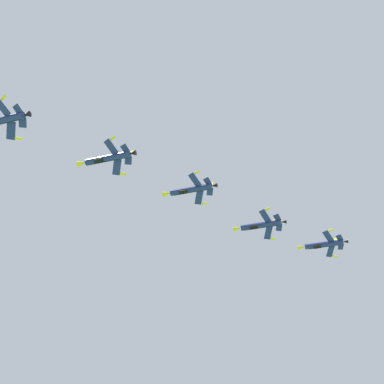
{
  "coord_description": "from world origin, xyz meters",
  "views": [
    {
      "loc": [
        -1.68,
        0.41,
        1.63
      ],
      "look_at": [
        -0.96,
        101.39,
        75.74
      ],
      "focal_mm": 42.52,
      "sensor_mm": 36.0,
      "label": 1
    }
  ],
  "objects_px": {
    "fighter_jet_left_outer": "(260,225)",
    "fighter_jet_right_outer": "(323,245)",
    "fighter_jet_left_wing": "(107,158)",
    "fighter_jet_right_wing": "(190,190)"
  },
  "relations": [
    {
      "from": "fighter_jet_right_wing",
      "to": "fighter_jet_left_outer",
      "type": "height_order",
      "value": "fighter_jet_right_wing"
    },
    {
      "from": "fighter_jet_right_wing",
      "to": "fighter_jet_left_outer",
      "type": "bearing_deg",
      "value": -42.76
    },
    {
      "from": "fighter_jet_left_wing",
      "to": "fighter_jet_right_wing",
      "type": "height_order",
      "value": "fighter_jet_right_wing"
    },
    {
      "from": "fighter_jet_right_wing",
      "to": "fighter_jet_right_outer",
      "type": "height_order",
      "value": "fighter_jet_right_wing"
    },
    {
      "from": "fighter_jet_left_outer",
      "to": "fighter_jet_right_outer",
      "type": "bearing_deg",
      "value": -42.48
    },
    {
      "from": "fighter_jet_left_wing",
      "to": "fighter_jet_right_wing",
      "type": "distance_m",
      "value": 25.92
    },
    {
      "from": "fighter_jet_left_wing",
      "to": "fighter_jet_right_wing",
      "type": "relative_size",
      "value": 1.0
    },
    {
      "from": "fighter_jet_left_wing",
      "to": "fighter_jet_left_outer",
      "type": "relative_size",
      "value": 1.0
    },
    {
      "from": "fighter_jet_left_wing",
      "to": "fighter_jet_right_outer",
      "type": "relative_size",
      "value": 1.0
    },
    {
      "from": "fighter_jet_left_outer",
      "to": "fighter_jet_right_outer",
      "type": "height_order",
      "value": "fighter_jet_right_outer"
    }
  ]
}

